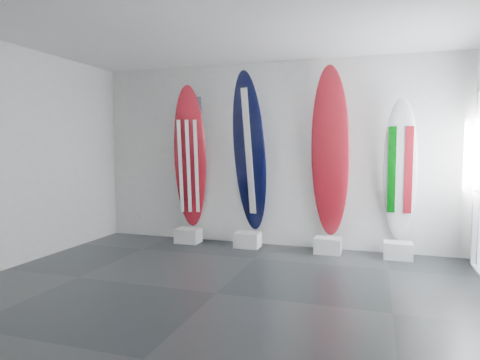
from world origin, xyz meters
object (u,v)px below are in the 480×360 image
(surfboard_usa, at_px, (190,158))
(surfboard_swiss, at_px, (330,152))
(surfboard_navy, at_px, (249,153))
(surfboard_italy, at_px, (400,171))

(surfboard_usa, relative_size, surfboard_swiss, 0.93)
(surfboard_navy, bearing_deg, surfboard_usa, -165.99)
(surfboard_italy, bearing_deg, surfboard_navy, -177.04)
(surfboard_navy, xyz_separation_m, surfboard_swiss, (1.29, 0.00, 0.01))
(surfboard_swiss, height_order, surfboard_italy, surfboard_swiss)
(surfboard_navy, bearing_deg, surfboard_swiss, 14.01)
(surfboard_usa, height_order, surfboard_italy, surfboard_usa)
(surfboard_usa, distance_m, surfboard_italy, 3.35)
(surfboard_usa, relative_size, surfboard_navy, 0.93)
(surfboard_navy, distance_m, surfboard_italy, 2.31)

